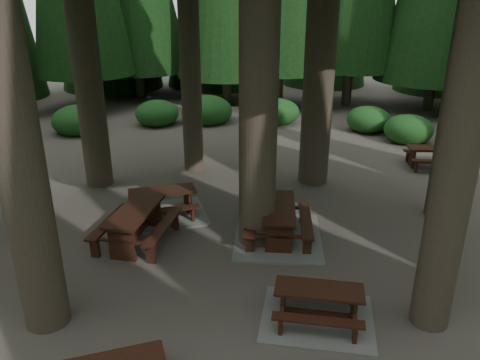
# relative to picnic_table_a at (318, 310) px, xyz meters

# --- Properties ---
(ground) EXTENTS (80.00, 80.00, 0.00)m
(ground) POSITION_rel_picnic_table_a_xyz_m (-2.01, 2.62, -0.21)
(ground) COLOR #4B423C
(ground) RESTS_ON ground
(picnic_table_a) EXTENTS (2.13, 1.82, 0.67)m
(picnic_table_a) POSITION_rel_picnic_table_a_xyz_m (0.00, 0.00, 0.00)
(picnic_table_a) COLOR gray
(picnic_table_a) RESTS_ON ground
(picnic_table_b) EXTENTS (1.82, 2.15, 0.85)m
(picnic_table_b) POSITION_rel_picnic_table_a_xyz_m (-4.01, 2.53, 0.35)
(picnic_table_b) COLOR black
(picnic_table_b) RESTS_ON ground
(picnic_table_c) EXTENTS (2.67, 2.44, 0.74)m
(picnic_table_c) POSITION_rel_picnic_table_a_xyz_m (-3.73, 3.99, 0.03)
(picnic_table_c) COLOR gray
(picnic_table_c) RESTS_ON ground
(picnic_table_d) EXTENTS (1.62, 1.31, 0.70)m
(picnic_table_d) POSITION_rel_picnic_table_a_xyz_m (4.47, 8.38, 0.25)
(picnic_table_d) COLOR black
(picnic_table_d) RESTS_ON ground
(picnic_table_f) EXTENTS (2.04, 2.47, 0.84)m
(picnic_table_f) POSITION_rel_picnic_table_a_xyz_m (-0.70, 3.02, 0.08)
(picnic_table_f) COLOR gray
(picnic_table_f) RESTS_ON ground
(shrub_ring) EXTENTS (23.86, 24.64, 1.49)m
(shrub_ring) POSITION_rel_picnic_table_a_xyz_m (-1.31, 3.37, 0.19)
(shrub_ring) COLOR #20541D
(shrub_ring) RESTS_ON ground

